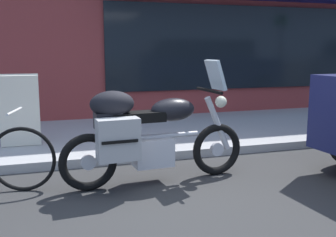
{
  "coord_description": "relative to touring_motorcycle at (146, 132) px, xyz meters",
  "views": [
    {
      "loc": [
        -1.41,
        -3.67,
        1.51
      ],
      "look_at": [
        -0.05,
        0.69,
        0.7
      ],
      "focal_mm": 41.83,
      "sensor_mm": 36.0,
      "label": 1
    }
  ],
  "objects": [
    {
      "name": "ground_plane",
      "position": [
        0.37,
        -0.45,
        -0.6
      ],
      "size": [
        80.0,
        80.0,
        0.0
      ],
      "primitive_type": "plane",
      "color": "#303030"
    },
    {
      "name": "touring_motorcycle",
      "position": [
        0.0,
        0.0,
        0.0
      ],
      "size": [
        2.18,
        0.75,
        1.39
      ],
      "color": "black",
      "rests_on": "ground_plane"
    },
    {
      "name": "sandwich_board_sign",
      "position": [
        -1.42,
        1.82,
        0.04
      ],
      "size": [
        0.55,
        0.43,
        1.03
      ],
      "color": "silver",
      "rests_on": "sidewalk_curb"
    }
  ]
}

